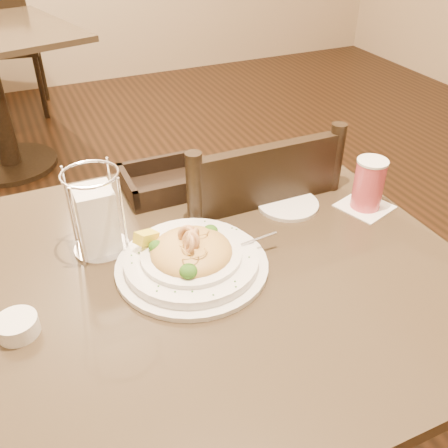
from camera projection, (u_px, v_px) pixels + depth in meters
name	position (u px, v px, depth m)	size (l,w,h in m)	color
main_table	(228.00, 345.00, 1.13)	(0.90, 0.90, 0.76)	black
dining_chair_near	(241.00, 259.00, 1.42)	(0.42, 0.42, 0.93)	black
dining_chair_far	(4.00, 43.00, 3.32)	(0.48, 0.48, 0.93)	black
pasta_bowl	(191.00, 257.00, 0.97)	(0.33, 0.30, 0.10)	white
drink_glass	(369.00, 185.00, 1.13)	(0.14, 0.14, 0.12)	white
bread_basket	(165.00, 183.00, 1.22)	(0.20, 0.16, 0.05)	black
napkin_caddy	(97.00, 218.00, 0.99)	(0.11, 0.11, 0.18)	silver
side_plate	(288.00, 204.00, 1.17)	(0.14, 0.14, 0.01)	white
butter_ramekin	(17.00, 326.00, 0.83)	(0.07, 0.07, 0.03)	white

